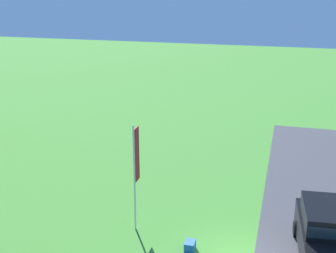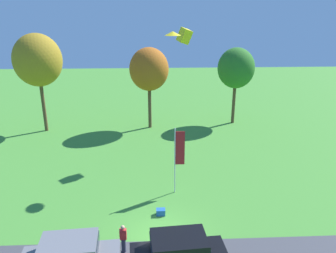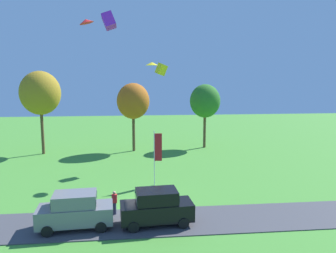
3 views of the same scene
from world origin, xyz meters
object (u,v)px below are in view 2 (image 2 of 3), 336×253
object	(u,v)px
person_on_lawn	(123,239)
kite_box_mid_center	(185,36)
flag_banner	(178,153)
tree_right_of_center	(149,70)
tree_far_right	(38,60)
cooler_box	(161,212)
kite_delta_high_right	(173,33)
tree_lone_near	(236,68)

from	to	relation	value
person_on_lawn	kite_box_mid_center	distance (m)	17.30
person_on_lawn	flag_banner	distance (m)	7.31
flag_banner	kite_box_mid_center	xyz separation A→B (m)	(1.04, 7.71, 7.23)
person_on_lawn	tree_right_of_center	bearing A→B (deg)	86.28
tree_far_right	tree_right_of_center	size ratio (longest dim) A/B	1.17
tree_right_of_center	kite_box_mid_center	bearing A→B (deg)	-64.23
person_on_lawn	cooler_box	size ratio (longest dim) A/B	3.05
tree_right_of_center	kite_box_mid_center	distance (m)	8.10
tree_far_right	kite_box_mid_center	size ratio (longest dim) A/B	8.93
person_on_lawn	tree_right_of_center	distance (m)	21.01
cooler_box	kite_delta_high_right	distance (m)	12.51
tree_far_right	tree_right_of_center	bearing A→B (deg)	2.83
tree_far_right	cooler_box	world-z (taller)	tree_far_right
tree_lone_near	kite_delta_high_right	bearing A→B (deg)	-124.20
tree_far_right	kite_delta_high_right	distance (m)	16.60
tree_far_right	kite_delta_high_right	size ratio (longest dim) A/B	8.67
kite_delta_high_right	cooler_box	bearing A→B (deg)	-99.56
tree_lone_near	tree_right_of_center	bearing A→B (deg)	-173.11
tree_lone_near	cooler_box	world-z (taller)	tree_lone_near
flag_banner	kite_box_mid_center	world-z (taller)	kite_box_mid_center
tree_far_right	flag_banner	xyz separation A→B (m)	(13.31, -13.56, -4.47)
kite_delta_high_right	tree_far_right	bearing A→B (deg)	143.69
cooler_box	kite_box_mid_center	world-z (taller)	kite_box_mid_center
tree_lone_near	cooler_box	bearing A→B (deg)	-116.16
flag_banner	person_on_lawn	bearing A→B (deg)	-118.90
tree_lone_near	tree_far_right	bearing A→B (deg)	-175.30
tree_right_of_center	cooler_box	world-z (taller)	tree_right_of_center
kite_delta_high_right	kite_box_mid_center	distance (m)	4.01
flag_banner	kite_box_mid_center	distance (m)	10.62
tree_right_of_center	kite_delta_high_right	distance (m)	11.23
tree_right_of_center	flag_banner	xyz separation A→B (m)	(2.05, -14.12, -3.37)
person_on_lawn	tree_far_right	bearing A→B (deg)	116.84
tree_far_right	flag_banner	bearing A→B (deg)	-45.52
tree_far_right	kite_delta_high_right	bearing A→B (deg)	-36.31
flag_banner	cooler_box	world-z (taller)	flag_banner
person_on_lawn	tree_right_of_center	world-z (taller)	tree_right_of_center
person_on_lawn	kite_delta_high_right	size ratio (longest dim) A/B	1.44
tree_right_of_center	kite_box_mid_center	size ratio (longest dim) A/B	7.64
flag_banner	cooler_box	distance (m)	4.18
tree_lone_near	cooler_box	distance (m)	20.96
cooler_box	tree_lone_near	bearing A→B (deg)	63.84
flag_banner	kite_delta_high_right	bearing A→B (deg)	92.68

